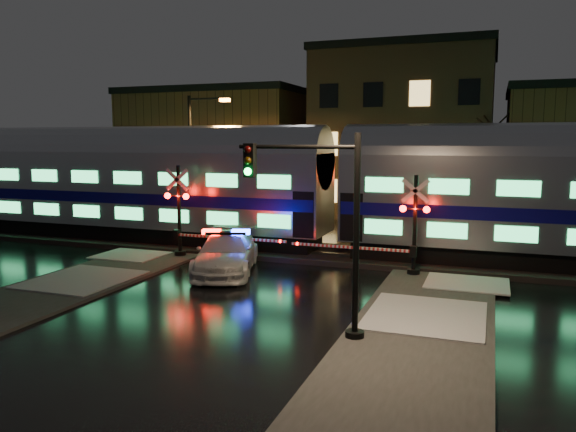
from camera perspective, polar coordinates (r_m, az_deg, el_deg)
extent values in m
plane|color=black|center=(22.37, -2.16, -6.41)|extent=(120.00, 120.00, 0.00)
cube|color=black|center=(26.92, 1.88, -3.72)|extent=(90.00, 4.20, 0.24)
cube|color=#2D2D2D|center=(21.08, -25.55, -7.90)|extent=(4.00, 20.00, 0.12)
cube|color=#2D2D2D|center=(15.17, 12.52, -13.34)|extent=(4.00, 20.00, 0.12)
cube|color=#50311F|center=(47.13, -6.71, 6.52)|extent=(14.00, 10.00, 9.00)
cube|color=brown|center=(43.02, 11.90, 7.96)|extent=(12.00, 11.00, 11.50)
cube|color=black|center=(32.31, -17.98, -1.23)|extent=(24.00, 2.40, 0.80)
cube|color=#B7BAC1|center=(32.04, -18.15, 2.84)|extent=(25.00, 3.05, 3.80)
cube|color=#0C0A70|center=(32.08, -18.12, 2.12)|extent=(24.75, 3.09, 0.55)
cube|color=#3EEF81|center=(30.96, -19.84, 0.46)|extent=(21.00, 0.05, 0.62)
cube|color=#3EEF81|center=(30.80, -19.99, 3.78)|extent=(21.00, 0.05, 0.62)
cylinder|color=#B7BAC1|center=(31.95, -18.28, 5.87)|extent=(25.00, 3.05, 3.05)
imported|color=silver|center=(23.45, -6.27, -3.76)|extent=(3.89, 6.02, 1.62)
cube|color=black|center=(23.29, -6.31, -1.70)|extent=(1.74, 0.93, 0.11)
cube|color=#FF0C05|center=(23.38, -7.78, -1.59)|extent=(0.82, 0.59, 0.19)
cube|color=#1426FF|center=(23.20, -4.82, -1.62)|extent=(0.82, 0.59, 0.19)
cylinder|color=black|center=(23.26, 12.61, -5.66)|extent=(0.51, 0.51, 0.31)
cylinder|color=black|center=(22.90, 12.75, -1.04)|extent=(0.16, 0.16, 4.09)
sphere|color=#FF0C05|center=(22.69, 11.59, 0.74)|extent=(0.27, 0.27, 0.27)
sphere|color=#FF0C05|center=(22.57, 13.91, 0.63)|extent=(0.27, 0.27, 0.27)
cube|color=white|center=(23.28, 6.34, -3.18)|extent=(5.12, 0.10, 0.10)
cube|color=black|center=(22.82, 12.60, -3.54)|extent=(0.25, 0.30, 0.45)
cylinder|color=black|center=(26.80, -10.89, -3.82)|extent=(0.54, 0.54, 0.32)
cylinder|color=black|center=(26.47, -11.00, 0.41)|extent=(0.17, 0.17, 4.31)
sphere|color=#FF0C05|center=(26.49, -12.14, 2.03)|extent=(0.28, 0.28, 0.28)
sphere|color=#FF0C05|center=(25.99, -10.33, 1.97)|extent=(0.28, 0.28, 0.28)
cube|color=white|center=(25.13, -5.96, -2.24)|extent=(5.39, 0.10, 0.10)
cube|color=black|center=(26.41, -11.22, -1.86)|extent=(0.25, 0.30, 0.45)
cylinder|color=black|center=(15.80, 6.78, -12.01)|extent=(0.53, 0.53, 0.28)
cylinder|color=black|center=(15.11, 6.95, -2.37)|extent=(0.17, 0.17, 5.66)
cylinder|color=black|center=(15.35, 0.87, 7.04)|extent=(3.39, 0.11, 0.11)
cube|color=black|center=(15.71, -3.88, 5.66)|extent=(0.30, 0.26, 0.94)
sphere|color=#0CFF3F|center=(15.58, -4.11, 4.53)|extent=(0.21, 0.21, 0.21)
cylinder|color=black|center=(33.58, -9.86, 5.13)|extent=(0.20, 0.20, 8.00)
cylinder|color=black|center=(33.04, -8.17, 11.72)|extent=(2.40, 0.12, 0.12)
cube|color=orange|center=(32.53, -6.43, 11.63)|extent=(0.55, 0.28, 0.18)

